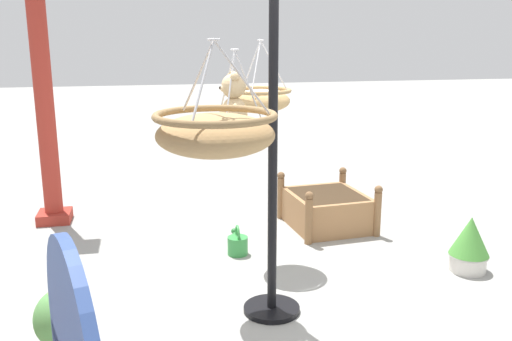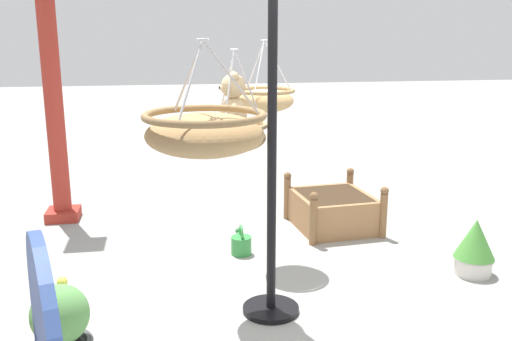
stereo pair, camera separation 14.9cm
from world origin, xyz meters
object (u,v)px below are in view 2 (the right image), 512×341
object	(u,v)px
hanging_basket_right_low	(264,99)
watering_can	(241,244)
teddy_bear	(232,108)
potted_plant_flowering_red	(475,247)
display_pole_central	(271,221)
potted_plant_tall_leafy	(62,334)
hanging_basket_left_high	(205,132)
greenhouse_pillar_right	(54,105)
wooden_planter_box	(333,209)
hanging_basket_with_teddy	(235,135)

from	to	relation	value
hanging_basket_right_low	watering_can	bearing A→B (deg)	56.92
teddy_bear	potted_plant_flowering_red	size ratio (longest dim) A/B	0.90
display_pole_central	watering_can	distance (m)	1.36
potted_plant_tall_leafy	hanging_basket_left_high	bearing A→B (deg)	-121.47
teddy_bear	hanging_basket_right_low	bearing A→B (deg)	-23.94
potted_plant_tall_leafy	hanging_basket_right_low	bearing A→B (deg)	-42.24
display_pole_central	teddy_bear	distance (m)	0.90
hanging_basket_left_high	greenhouse_pillar_right	distance (m)	4.05
teddy_bear	greenhouse_pillar_right	xyz separation A→B (m)	(2.44, 1.70, -0.24)
hanging_basket_right_low	potted_plant_flowering_red	bearing A→B (deg)	-111.07
greenhouse_pillar_right	watering_can	bearing A→B (deg)	-126.09
greenhouse_pillar_right	wooden_planter_box	distance (m)	3.32
display_pole_central	watering_can	xyz separation A→B (m)	(1.20, 0.06, -0.64)
hanging_basket_left_high	potted_plant_tall_leafy	bearing A→B (deg)	58.53
hanging_basket_right_low	wooden_planter_box	bearing A→B (deg)	-51.80
display_pole_central	potted_plant_tall_leafy	distance (m)	1.64
wooden_planter_box	potted_plant_tall_leafy	bearing A→B (deg)	134.59
hanging_basket_left_high	wooden_planter_box	size ratio (longest dim) A/B	0.60
potted_plant_tall_leafy	display_pole_central	bearing A→B (deg)	-65.26
hanging_basket_left_high	potted_plant_flowering_red	bearing A→B (deg)	-57.85
hanging_basket_with_teddy	hanging_basket_right_low	world-z (taller)	hanging_basket_right_low
display_pole_central	teddy_bear	world-z (taller)	display_pole_central
hanging_basket_with_teddy	greenhouse_pillar_right	xyz separation A→B (m)	(2.44, 1.72, -0.04)
potted_plant_flowering_red	teddy_bear	bearing A→B (deg)	95.99
display_pole_central	hanging_basket_left_high	distance (m)	1.60
wooden_planter_box	potted_plant_flowering_red	distance (m)	1.66
teddy_bear	wooden_planter_box	xyz separation A→B (m)	(1.64, -1.33, -1.37)
teddy_bear	hanging_basket_left_high	bearing A→B (deg)	167.37
hanging_basket_with_teddy	teddy_bear	bearing A→B (deg)	90.00
display_pole_central	hanging_basket_with_teddy	size ratio (longest dim) A/B	3.20
hanging_basket_with_teddy	greenhouse_pillar_right	bearing A→B (deg)	35.13
hanging_basket_right_low	potted_plant_tall_leafy	distance (m)	2.64
potted_plant_tall_leafy	watering_can	bearing A→B (deg)	-36.40
hanging_basket_with_teddy	wooden_planter_box	distance (m)	2.40
wooden_planter_box	potted_plant_flowering_red	world-z (taller)	wooden_planter_box
hanging_basket_with_teddy	hanging_basket_right_low	xyz separation A→B (m)	(0.92, -0.39, 0.16)
display_pole_central	wooden_planter_box	xyz separation A→B (m)	(1.79, -1.05, -0.53)
hanging_basket_left_high	potted_plant_tall_leafy	size ratio (longest dim) A/B	0.92
teddy_bear	potted_plant_tall_leafy	xyz separation A→B (m)	(-0.81, 1.17, -1.26)
display_pole_central	potted_plant_flowering_red	world-z (taller)	display_pole_central
hanging_basket_right_low	greenhouse_pillar_right	distance (m)	2.60
hanging_basket_left_high	hanging_basket_right_low	size ratio (longest dim) A/B	0.95
watering_can	potted_plant_tall_leafy	bearing A→B (deg)	143.60
greenhouse_pillar_right	wooden_planter_box	bearing A→B (deg)	-104.81
potted_plant_flowering_red	display_pole_central	bearing A→B (deg)	101.17
wooden_planter_box	display_pole_central	bearing A→B (deg)	149.59
teddy_bear	potted_plant_tall_leafy	bearing A→B (deg)	124.88
hanging_basket_with_teddy	potted_plant_flowering_red	xyz separation A→B (m)	(0.23, -2.18, -1.12)
display_pole_central	wooden_planter_box	distance (m)	2.15
watering_can	hanging_basket_right_low	bearing A→B (deg)	-123.08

